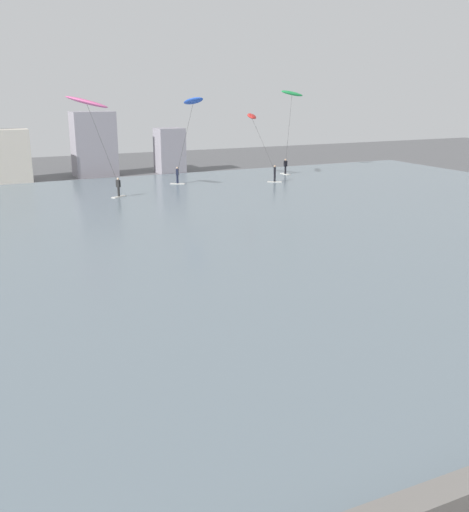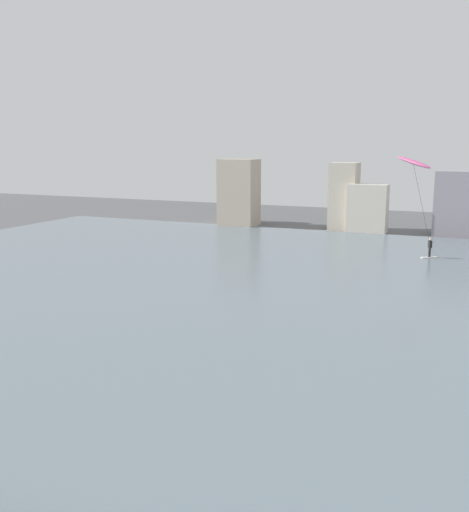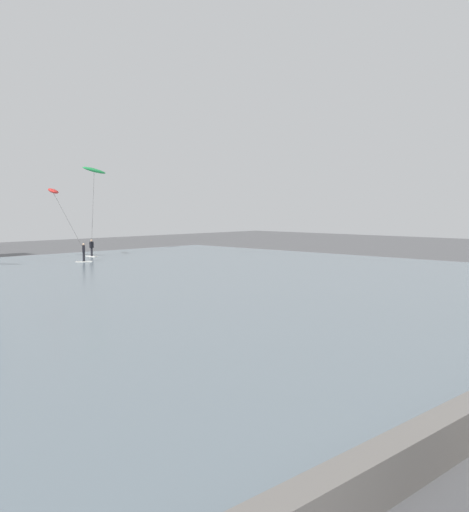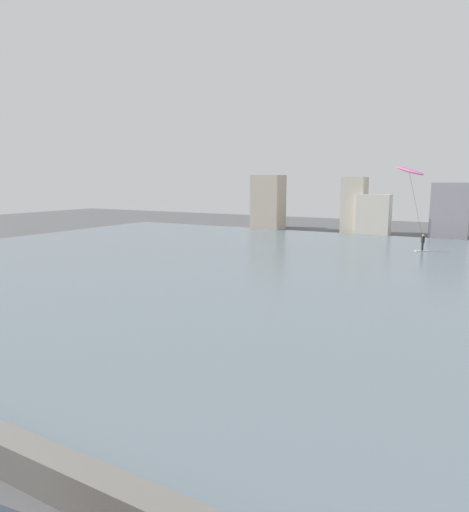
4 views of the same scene
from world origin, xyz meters
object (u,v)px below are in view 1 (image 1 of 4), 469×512
object	(u,v)px
kitesurfer_green	(291,103)
kitesurfer_pink	(89,108)
kitesurfer_blue	(192,107)
kitesurfer_red	(254,123)

from	to	relation	value
kitesurfer_green	kitesurfer_pink	size ratio (longest dim) A/B	1.05
kitesurfer_blue	kitesurfer_pink	bearing A→B (deg)	-162.33
kitesurfer_blue	kitesurfer_green	bearing A→B (deg)	11.62
kitesurfer_red	kitesurfer_blue	xyz separation A→B (m)	(-6.53, 0.31, 1.58)
kitesurfer_green	kitesurfer_pink	distance (m)	23.59
kitesurfer_pink	kitesurfer_blue	world-z (taller)	kitesurfer_pink
kitesurfer_red	kitesurfer_blue	distance (m)	6.72
kitesurfer_blue	kitesurfer_red	bearing A→B (deg)	-2.70
kitesurfer_green	kitesurfer_blue	distance (m)	12.70
kitesurfer_pink	kitesurfer_red	bearing A→B (deg)	10.07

